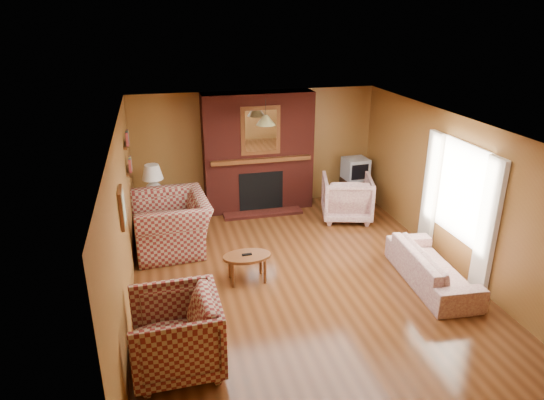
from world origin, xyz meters
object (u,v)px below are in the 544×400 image
object	(u,v)px
floral_armchair	(347,197)
table_lamp	(153,180)
plaid_loveseat	(171,223)
floral_sofa	(432,267)
coffee_table	(247,259)
side_table	(156,213)
crt_tv	(356,169)
plaid_armchair	(176,334)
tv_stand	(354,190)
fireplace	(258,153)

from	to	relation	value
floral_armchair	table_lamp	size ratio (longest dim) A/B	1.49
plaid_loveseat	floral_sofa	distance (m)	4.31
floral_sofa	coffee_table	bearing A→B (deg)	78.85
side_table	crt_tv	distance (m)	4.19
coffee_table	side_table	xyz separation A→B (m)	(-1.30, 2.30, -0.06)
plaid_loveseat	plaid_armchair	world-z (taller)	plaid_loveseat
tv_stand	crt_tv	xyz separation A→B (m)	(0.00, -0.01, 0.49)
fireplace	crt_tv	world-z (taller)	fireplace
plaid_loveseat	crt_tv	size ratio (longest dim) A/B	2.81
plaid_armchair	table_lamp	size ratio (longest dim) A/B	1.58
plaid_armchair	table_lamp	distance (m)	4.06
plaid_armchair	floral_sofa	distance (m)	3.98
coffee_table	table_lamp	distance (m)	2.71
fireplace	coffee_table	bearing A→B (deg)	-105.70
fireplace	tv_stand	size ratio (longest dim) A/B	4.45
floral_sofa	floral_armchair	distance (m)	2.64
coffee_table	side_table	bearing A→B (deg)	119.60
plaid_loveseat	fireplace	bearing A→B (deg)	123.41
coffee_table	tv_stand	size ratio (longest dim) A/B	1.35
plaid_loveseat	table_lamp	distance (m)	1.07
plaid_armchair	side_table	xyz separation A→B (m)	(-0.15, 4.02, -0.15)
tv_stand	crt_tv	size ratio (longest dim) A/B	1.06
fireplace	plaid_armchair	size ratio (longest dim) A/B	2.36
fireplace	crt_tv	size ratio (longest dim) A/B	4.73
plaid_loveseat	side_table	bearing A→B (deg)	-169.05
crt_tv	plaid_loveseat	bearing A→B (deg)	-162.23
side_table	tv_stand	distance (m)	4.16
fireplace	side_table	bearing A→B (deg)	-165.71
tv_stand	side_table	bearing A→B (deg)	179.93
crt_tv	plaid_armchair	bearing A→B (deg)	-132.50
floral_armchair	coffee_table	size ratio (longest dim) A/B	1.32
plaid_armchair	coffee_table	bearing A→B (deg)	144.91
side_table	fireplace	bearing A→B (deg)	14.29
crt_tv	fireplace	bearing A→B (deg)	174.70
coffee_table	tv_stand	world-z (taller)	tv_stand
floral_armchair	tv_stand	distance (m)	0.91
floral_armchair	coffee_table	distance (m)	3.03
floral_armchair	side_table	world-z (taller)	floral_armchair
tv_stand	crt_tv	distance (m)	0.49
floral_armchair	tv_stand	size ratio (longest dim) A/B	1.78
plaid_armchair	tv_stand	world-z (taller)	plaid_armchair
plaid_loveseat	crt_tv	bearing A→B (deg)	103.28
tv_stand	table_lamp	bearing A→B (deg)	179.93
plaid_armchair	coffee_table	distance (m)	2.08
side_table	table_lamp	size ratio (longest dim) A/B	0.96
fireplace	plaid_armchair	xyz separation A→B (m)	(-1.95, -4.56, -0.72)
plaid_loveseat	floral_sofa	bearing A→B (deg)	56.01
fireplace	floral_armchair	distance (m)	1.98
plaid_armchair	floral_sofa	xyz separation A→B (m)	(3.85, 0.99, -0.19)
table_lamp	floral_armchair	bearing A→B (deg)	-6.37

